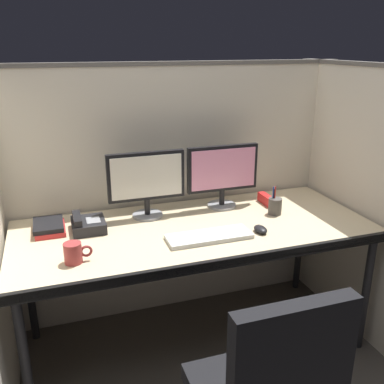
% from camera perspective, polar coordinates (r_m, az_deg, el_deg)
% --- Properties ---
extents(ground_plane, '(8.00, 8.00, 0.00)m').
position_cam_1_polar(ground_plane, '(2.47, 2.81, -23.30)').
color(ground_plane, '#423D38').
extents(cubicle_partition_rear, '(2.21, 0.06, 1.57)m').
position_cam_1_polar(cubicle_partition_rear, '(2.68, -2.69, -0.02)').
color(cubicle_partition_rear, beige).
rests_on(cubicle_partition_rear, ground).
extents(cubicle_partition_right, '(0.06, 1.41, 1.57)m').
position_cam_1_polar(cubicle_partition_right, '(2.68, 21.71, -1.42)').
color(cubicle_partition_right, beige).
rests_on(cubicle_partition_right, ground).
extents(desk, '(1.90, 0.80, 0.74)m').
position_cam_1_polar(desk, '(2.31, 0.50, -5.86)').
color(desk, beige).
rests_on(desk, ground).
extents(monitor_left, '(0.43, 0.17, 0.37)m').
position_cam_1_polar(monitor_left, '(2.37, -6.09, 1.58)').
color(monitor_left, gray).
rests_on(monitor_left, desk).
extents(monitor_right, '(0.43, 0.17, 0.37)m').
position_cam_1_polar(monitor_right, '(2.52, 4.09, 2.66)').
color(monitor_right, gray).
rests_on(monitor_right, desk).
extents(keyboard_main, '(0.43, 0.15, 0.02)m').
position_cam_1_polar(keyboard_main, '(2.16, 2.28, -5.93)').
color(keyboard_main, silver).
rests_on(keyboard_main, desk).
extents(computer_mouse, '(0.06, 0.10, 0.04)m').
position_cam_1_polar(computer_mouse, '(2.26, 9.09, -4.92)').
color(computer_mouse, black).
rests_on(computer_mouse, desk).
extents(coffee_mug, '(0.13, 0.08, 0.09)m').
position_cam_1_polar(coffee_mug, '(1.99, -15.45, -7.81)').
color(coffee_mug, '#993333').
rests_on(coffee_mug, desk).
extents(red_stapler, '(0.04, 0.15, 0.06)m').
position_cam_1_polar(red_stapler, '(2.65, 9.84, -1.00)').
color(red_stapler, red).
rests_on(red_stapler, desk).
extents(book_stack, '(0.16, 0.22, 0.05)m').
position_cam_1_polar(book_stack, '(2.36, -18.44, -4.42)').
color(book_stack, '#B22626').
rests_on(book_stack, desk).
extents(pen_cup, '(0.08, 0.08, 0.16)m').
position_cam_1_polar(pen_cup, '(2.50, 10.97, -1.84)').
color(pen_cup, '#4C4742').
rests_on(pen_cup, desk).
extents(desk_phone, '(0.17, 0.19, 0.09)m').
position_cam_1_polar(desk_phone, '(2.31, -13.74, -4.20)').
color(desk_phone, black).
rests_on(desk_phone, desk).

